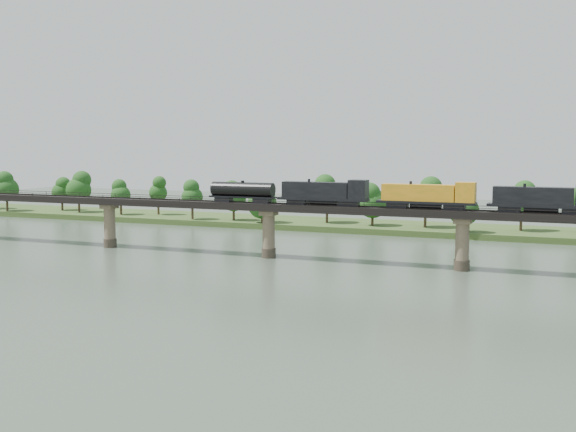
% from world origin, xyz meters
% --- Properties ---
extents(ground, '(400.00, 400.00, 0.00)m').
position_xyz_m(ground, '(0.00, 0.00, 0.00)').
color(ground, '#354334').
rests_on(ground, ground).
extents(far_bank, '(300.00, 24.00, 1.60)m').
position_xyz_m(far_bank, '(0.00, 85.00, 0.80)').
color(far_bank, '#30491D').
rests_on(far_bank, ground).
extents(bridge, '(236.00, 30.00, 11.50)m').
position_xyz_m(bridge, '(0.00, 30.00, 5.46)').
color(bridge, '#473A2D').
rests_on(bridge, ground).
extents(bridge_superstructure, '(220.00, 4.90, 0.75)m').
position_xyz_m(bridge_superstructure, '(0.00, 30.00, 11.79)').
color(bridge_superstructure, black).
rests_on(bridge_superstructure, bridge).
extents(far_treeline, '(289.06, 17.54, 13.60)m').
position_xyz_m(far_treeline, '(-8.21, 80.52, 8.83)').
color(far_treeline, '#382619').
rests_on(far_treeline, far_bank).
extents(freight_train, '(76.85, 2.99, 5.29)m').
position_xyz_m(freight_train, '(26.13, 30.00, 14.03)').
color(freight_train, black).
rests_on(freight_train, bridge).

